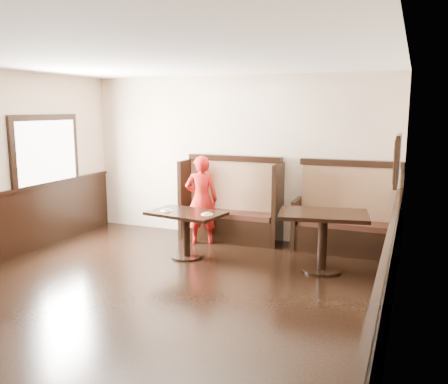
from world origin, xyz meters
The scene contains 9 objects.
ground centered at (0.00, 0.00, 0.00)m, with size 7.00×7.00×0.00m, color black.
room_shell centered at (-0.30, 0.28, 0.67)m, with size 7.00×7.00×7.00m.
booth_main centered at (0.00, 3.30, 0.53)m, with size 1.75×0.72×1.45m.
booth_neighbor centered at (1.95, 3.29, 0.48)m, with size 1.65×0.72×1.45m.
table_main centered at (-0.26, 2.07, 0.54)m, with size 1.21×0.87×0.71m.
table_neighbor centered at (1.76, 2.23, 0.62)m, with size 1.31×0.97×0.83m.
child centered at (-0.37, 2.87, 0.74)m, with size 0.54×0.36×1.48m, color red.
pizza_plate_left centered at (-0.57, 2.01, 0.72)m, with size 0.18×0.18×0.03m.
pizza_plate_right centered at (0.11, 2.01, 0.72)m, with size 0.18×0.18×0.03m.
Camera 1 is at (2.87, -4.18, 2.24)m, focal length 38.00 mm.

